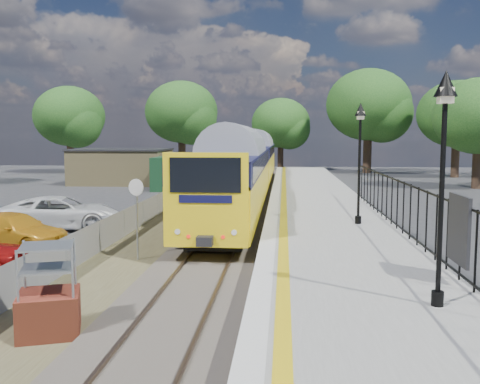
# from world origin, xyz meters

# --- Properties ---
(ground) EXTENTS (120.00, 120.00, 0.00)m
(ground) POSITION_xyz_m (0.00, 0.00, 0.00)
(ground) COLOR #2D2D30
(ground) RESTS_ON ground
(track_bed) EXTENTS (5.90, 80.00, 0.29)m
(track_bed) POSITION_xyz_m (-0.47, 9.67, 0.09)
(track_bed) COLOR #473F38
(track_bed) RESTS_ON ground
(platform) EXTENTS (5.00, 70.00, 0.90)m
(platform) POSITION_xyz_m (4.20, 8.00, 0.45)
(platform) COLOR gray
(platform) RESTS_ON ground
(platform_edge) EXTENTS (0.90, 70.00, 0.01)m
(platform_edge) POSITION_xyz_m (2.14, 8.00, 0.90)
(platform_edge) COLOR silver
(platform_edge) RESTS_ON platform
(victorian_lamp_south) EXTENTS (0.44, 0.44, 4.60)m
(victorian_lamp_south) POSITION_xyz_m (5.50, -4.00, 4.30)
(victorian_lamp_south) COLOR black
(victorian_lamp_south) RESTS_ON platform
(victorian_lamp_north) EXTENTS (0.44, 0.44, 4.60)m
(victorian_lamp_north) POSITION_xyz_m (5.30, 6.00, 4.30)
(victorian_lamp_north) COLOR black
(victorian_lamp_north) RESTS_ON platform
(palisade_fence) EXTENTS (0.12, 26.00, 2.00)m
(palisade_fence) POSITION_xyz_m (6.55, 2.24, 1.84)
(palisade_fence) COLOR black
(palisade_fence) RESTS_ON platform
(wire_fence) EXTENTS (0.06, 52.00, 1.20)m
(wire_fence) POSITION_xyz_m (-4.20, 12.00, 0.60)
(wire_fence) COLOR #999EA3
(wire_fence) RESTS_ON ground
(outbuilding) EXTENTS (10.80, 10.10, 3.12)m
(outbuilding) POSITION_xyz_m (-10.91, 31.21, 1.52)
(outbuilding) COLOR #A08D5A
(outbuilding) RESTS_ON ground
(tree_line) EXTENTS (56.80, 43.80, 11.88)m
(tree_line) POSITION_xyz_m (1.40, 42.00, 6.61)
(tree_line) COLOR #332319
(tree_line) RESTS_ON ground
(train) EXTENTS (2.82, 40.83, 3.51)m
(train) POSITION_xyz_m (0.00, 22.36, 2.34)
(train) COLOR yellow
(train) RESTS_ON ground
(brick_plinth) EXTENTS (1.58, 1.58, 2.01)m
(brick_plinth) POSITION_xyz_m (-2.50, -3.95, 0.96)
(brick_plinth) COLOR #973E26
(brick_plinth) RESTS_ON ground
(speed_sign) EXTENTS (0.55, 0.20, 2.82)m
(speed_sign) POSITION_xyz_m (-2.50, 2.91, 1.92)
(speed_sign) COLOR #999EA3
(speed_sign) RESTS_ON ground
(car_yellow) EXTENTS (4.87, 3.01, 1.32)m
(car_yellow) POSITION_xyz_m (-7.80, 4.70, 0.66)
(car_yellow) COLOR orange
(car_yellow) RESTS_ON ground
(car_white) EXTENTS (5.89, 3.68, 1.52)m
(car_white) POSITION_xyz_m (-7.72, 8.81, 0.76)
(car_white) COLOR silver
(car_white) RESTS_ON ground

